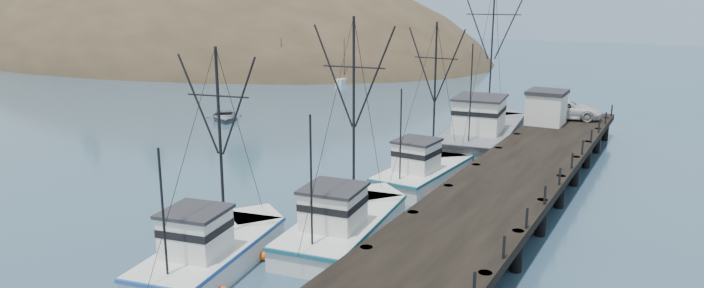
% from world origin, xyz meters
% --- Properties ---
extents(ground, '(400.00, 400.00, 0.00)m').
position_xyz_m(ground, '(0.00, 0.00, 0.00)').
color(ground, '#2D4B64').
rests_on(ground, ground).
extents(pier, '(6.00, 44.00, 2.00)m').
position_xyz_m(pier, '(14.00, 16.00, 1.69)').
color(pier, black).
rests_on(pier, ground).
extents(headland, '(134.80, 78.00, 51.00)m').
position_xyz_m(headland, '(-74.95, 78.61, -4.55)').
color(headland, '#382D1E').
rests_on(headland, ground).
extents(distant_ridge, '(360.00, 40.00, 26.00)m').
position_xyz_m(distant_ridge, '(10.00, 170.00, 0.00)').
color(distant_ridge, '#9EB2C6').
rests_on(distant_ridge, ground).
extents(distant_ridge_far, '(180.00, 25.00, 18.00)m').
position_xyz_m(distant_ridge_far, '(-40.00, 185.00, 0.00)').
color(distant_ridge_far, silver).
rests_on(distant_ridge_far, ground).
extents(moored_sailboats, '(23.58, 19.12, 6.35)m').
position_xyz_m(moored_sailboats, '(-33.71, 57.85, 0.33)').
color(moored_sailboats, silver).
rests_on(moored_sailboats, ground).
extents(trawler_near, '(4.96, 11.74, 11.76)m').
position_xyz_m(trawler_near, '(7.75, 5.72, 0.82)').
color(trawler_near, silver).
rests_on(trawler_near, ground).
extents(trawler_mid, '(5.02, 10.63, 10.56)m').
position_xyz_m(trawler_mid, '(4.05, -0.24, 0.82)').
color(trawler_mid, silver).
rests_on(trawler_mid, ground).
extents(trawler_far, '(4.03, 10.74, 11.04)m').
position_xyz_m(trawler_far, '(7.69, 16.87, 0.82)').
color(trawler_far, silver).
rests_on(trawler_far, ground).
extents(work_vessel, '(6.68, 17.21, 14.11)m').
position_xyz_m(work_vessel, '(8.04, 28.59, 1.23)').
color(work_vessel, slate).
rests_on(work_vessel, ground).
extents(pier_shed, '(3.00, 3.20, 2.80)m').
position_xyz_m(pier_shed, '(12.50, 30.82, 3.42)').
color(pier_shed, silver).
rests_on(pier_shed, pier).
extents(pickup_truck, '(6.29, 3.86, 1.63)m').
position_xyz_m(pickup_truck, '(13.52, 33.92, 2.81)').
color(pickup_truck, silver).
rests_on(pickup_truck, pier).
extents(motorboat, '(6.34, 6.47, 1.10)m').
position_xyz_m(motorboat, '(-18.23, 26.96, 0.00)').
color(motorboat, slate).
rests_on(motorboat, ground).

